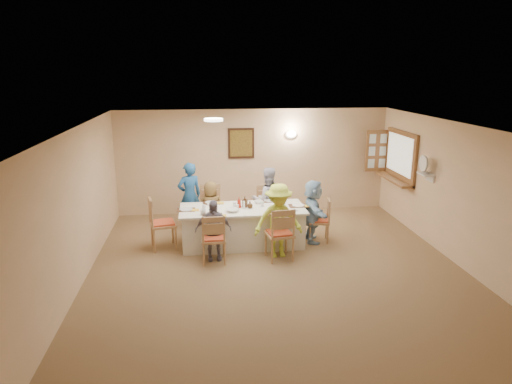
{
  "coord_description": "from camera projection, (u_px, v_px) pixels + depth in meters",
  "views": [
    {
      "loc": [
        -1.27,
        -7.23,
        3.39
      ],
      "look_at": [
        -0.2,
        1.4,
        1.05
      ],
      "focal_mm": 32.0,
      "sensor_mm": 36.0,
      "label": 1
    }
  ],
  "objects": [
    {
      "name": "desk_fan",
      "position": [
        425.0,
        167.0,
        8.93
      ],
      "size": [
        0.3,
        0.3,
        0.28
      ],
      "primitive_type": null,
      "color": "#A5A5A8",
      "rests_on": "fan_shelf"
    },
    {
      "name": "shutter_door",
      "position": [
        377.0,
        151.0,
        10.95
      ],
      "size": [
        0.55,
        0.04,
        1.0
      ],
      "primitive_type": "cube",
      "color": "brown",
      "rests_on": "room_walls"
    },
    {
      "name": "placemat_bl",
      "position": [
        211.0,
        203.0,
        9.29
      ],
      "size": [
        0.35,
        0.26,
        0.01
      ],
      "primitive_type": "cube",
      "color": "#472B19",
      "rests_on": "dining_table"
    },
    {
      "name": "ground",
      "position": [
        277.0,
        270.0,
        7.96
      ],
      "size": [
        7.0,
        7.0,
        0.0
      ],
      "primitive_type": "plane",
      "color": "brown"
    },
    {
      "name": "chair_left_end",
      "position": [
        163.0,
        223.0,
        8.84
      ],
      "size": [
        0.58,
        0.58,
        1.03
      ],
      "primitive_type": null,
      "rotation": [
        0.0,
        0.0,
        1.77
      ],
      "color": "tan",
      "rests_on": "ground"
    },
    {
      "name": "serving_hatch",
      "position": [
        401.0,
        156.0,
        10.25
      ],
      "size": [
        0.06,
        1.5,
        1.15
      ],
      "primitive_type": "cube",
      "color": "brown",
      "rests_on": "room_walls"
    },
    {
      "name": "plate_fr",
      "position": [
        276.0,
        213.0,
        8.62
      ],
      "size": [
        0.26,
        0.26,
        0.02
      ],
      "primitive_type": "cylinder",
      "color": "white",
      "rests_on": "dining_table"
    },
    {
      "name": "placemat_fl",
      "position": [
        213.0,
        216.0,
        8.48
      ],
      "size": [
        0.37,
        0.28,
        0.01
      ],
      "primitive_type": "cube",
      "color": "#472B19",
      "rests_on": "dining_table"
    },
    {
      "name": "napkin_br",
      "position": [
        278.0,
        201.0,
        9.4
      ],
      "size": [
        0.13,
        0.13,
        0.01
      ],
      "primitive_type": "cube",
      "color": "gold",
      "rests_on": "dining_table"
    },
    {
      "name": "diner_right_end",
      "position": [
        313.0,
        211.0,
        9.16
      ],
      "size": [
        1.24,
        0.54,
        1.28
      ],
      "primitive_type": "imported",
      "rotation": [
        0.0,
        0.0,
        1.5
      ],
      "color": "#A1C7E7",
      "rests_on": "ground"
    },
    {
      "name": "wall_sconce",
      "position": [
        291.0,
        134.0,
        10.87
      ],
      "size": [
        0.26,
        0.09,
        0.18
      ],
      "primitive_type": "ellipsoid",
      "color": "white",
      "rests_on": "room_walls"
    },
    {
      "name": "wall_picture",
      "position": [
        241.0,
        143.0,
        10.8
      ],
      "size": [
        0.62,
        0.05,
        0.72
      ],
      "color": "#3A2014",
      "rests_on": "room_walls"
    },
    {
      "name": "diner_front_right",
      "position": [
        278.0,
        221.0,
        8.39
      ],
      "size": [
        0.97,
        0.63,
        1.4
      ],
      "primitive_type": "imported",
      "rotation": [
        0.0,
        0.0,
        0.06
      ],
      "color": "#D4EC47",
      "rests_on": "ground"
    },
    {
      "name": "teacup_a",
      "position": [
        203.0,
        212.0,
        8.52
      ],
      "size": [
        0.2,
        0.2,
        0.1
      ],
      "primitive_type": "imported",
      "rotation": [
        0.0,
        0.0,
        -0.37
      ],
      "color": "white",
      "rests_on": "dining_table"
    },
    {
      "name": "diner_back_right",
      "position": [
        267.0,
        200.0,
        9.69
      ],
      "size": [
        0.79,
        0.67,
        1.41
      ],
      "primitive_type": "imported",
      "rotation": [
        0.0,
        0.0,
        3.24
      ],
      "color": "#B2AEC4",
      "rests_on": "ground"
    },
    {
      "name": "teacup_b",
      "position": [
        260.0,
        198.0,
        9.5
      ],
      "size": [
        0.14,
        0.14,
        0.09
      ],
      "primitive_type": "imported",
      "rotation": [
        0.0,
        0.0,
        0.26
      ],
      "color": "white",
      "rests_on": "dining_table"
    },
    {
      "name": "drinking_glass",
      "position": [
        235.0,
        205.0,
        8.97
      ],
      "size": [
        0.06,
        0.06,
        0.1
      ],
      "primitive_type": "cylinder",
      "color": "silver",
      "rests_on": "dining_table"
    },
    {
      "name": "chair_right_end",
      "position": [
        319.0,
        220.0,
        9.22
      ],
      "size": [
        0.5,
        0.5,
        0.89
      ],
      "primitive_type": null,
      "rotation": [
        0.0,
        0.0,
        -1.75
      ],
      "color": "tan",
      "rests_on": "ground"
    },
    {
      "name": "condiment_ketchup",
      "position": [
        239.0,
        203.0,
        8.94
      ],
      "size": [
        0.11,
        0.11,
        0.21
      ],
      "primitive_type": "imported",
      "rotation": [
        0.0,
        0.0,
        0.19
      ],
      "color": "red",
      "rests_on": "dining_table"
    },
    {
      "name": "napkin_fr",
      "position": [
        286.0,
        213.0,
        8.6
      ],
      "size": [
        0.13,
        0.13,
        0.01
      ],
      "primitive_type": "cube",
      "color": "gold",
      "rests_on": "dining_table"
    },
    {
      "name": "plate_bl",
      "position": [
        211.0,
        202.0,
        9.28
      ],
      "size": [
        0.24,
        0.24,
        0.02
      ],
      "primitive_type": "cylinder",
      "color": "white",
      "rests_on": "dining_table"
    },
    {
      "name": "room_walls",
      "position": [
        278.0,
        186.0,
        7.57
      ],
      "size": [
        7.0,
        7.0,
        7.0
      ],
      "color": "#D4B487",
      "rests_on": "ground"
    },
    {
      "name": "chair_back_left",
      "position": [
        211.0,
        209.0,
        9.72
      ],
      "size": [
        0.49,
        0.49,
        1.02
      ],
      "primitive_type": null,
      "rotation": [
        0.0,
        0.0,
        0.01
      ],
      "color": "tan",
      "rests_on": "ground"
    },
    {
      "name": "placemat_re",
      "position": [
        298.0,
        206.0,
        9.09
      ],
      "size": [
        0.38,
        0.28,
        0.01
      ],
      "primitive_type": "cube",
      "color": "#472B19",
      "rests_on": "dining_table"
    },
    {
      "name": "placemat_le",
      "position": [
        186.0,
        210.0,
        8.83
      ],
      "size": [
        0.35,
        0.26,
        0.01
      ],
      "primitive_type": "cube",
      "color": "#472B19",
      "rests_on": "dining_table"
    },
    {
      "name": "chair_back_right",
      "position": [
        267.0,
        209.0,
        9.87
      ],
      "size": [
        0.49,
        0.49,
        0.96
      ],
      "primitive_type": null,
      "rotation": [
        0.0,
        0.0,
        -0.06
      ],
      "color": "tan",
      "rests_on": "ground"
    },
    {
      "name": "plate_le",
      "position": [
        186.0,
        209.0,
        8.82
      ],
      "size": [
        0.25,
        0.25,
        0.02
      ],
      "primitive_type": "cylinder",
      "color": "white",
      "rests_on": "dining_table"
    },
    {
      "name": "napkin_fl",
      "position": [
        222.0,
        216.0,
        8.45
      ],
      "size": [
        0.15,
        0.15,
        0.01
      ],
      "primitive_type": "cube",
      "color": "gold",
      "rests_on": "dining_table"
    },
    {
      "name": "condiment_malt",
      "position": [
        250.0,
        205.0,
        8.93
      ],
      "size": [
        0.14,
        0.14,
        0.14
      ],
      "primitive_type": "imported",
      "rotation": [
        0.0,
        0.0,
        0.13
      ],
      "color": "#3D2410",
      "rests_on": "dining_table"
    },
    {
      "name": "condiment_brown",
      "position": [
        245.0,
        202.0,
        9.0
      ],
      "size": [
        0.16,
        0.16,
        0.21
      ],
      "primitive_type": "imported",
      "rotation": [
        0.0,
        0.0,
        -0.33
      ],
      "color": "#3D2410",
      "rests_on": "dining_table"
    },
    {
      "name": "napkin_re",
      "position": [
        308.0,
        206.0,
        9.06
      ],
      "size": [
        0.13,
        0.13,
        0.01
      ],
      "primitive_type": "cube",
      "color": "gold",
      "rests_on": "dining_table"
    },
    {
      "name": "diner_front_left",
      "position": [
        213.0,
        230.0,
        8.28
      ],
      "size": [
        0.7,
        0.35,
        1.14
      ],
      "primitive_type": "imported",
      "rotation": [
        0.0,
        0.0,
        0.06
      ],
      "color": "gray",
      "rests_on": "ground"
    },
    {
      "name": "plate_re",
      "position": [
        298.0,
        205.0,
        9.09
      ],
      "size": [
        0.25,
        0.25,
        0.02
      ],
      "primitive_type": "cylinder",
      "color": "white",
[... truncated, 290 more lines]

